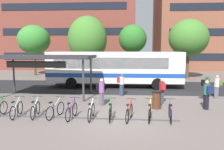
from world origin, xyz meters
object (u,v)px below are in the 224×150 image
at_px(parked_bicycle_red_7, 129,113).
at_px(trash_bin, 157,100).
at_px(street_tree_0, 87,39).
at_px(parked_bicycle_purple_4, 72,111).
at_px(city_bus, 115,68).
at_px(parked_bicycle_yellow_8, 150,113).
at_px(transit_shelter, 44,58).
at_px(commuter_navy_pack_3, 207,93).
at_px(commuter_olive_pack_5, 217,85).
at_px(parked_bicycle_purple_9, 170,113).
at_px(commuter_red_pack_1, 162,89).
at_px(street_tree_1, 133,39).
at_px(parked_bicycle_white_5, 91,112).
at_px(parked_bicycle_silver_3, 55,110).
at_px(parked_bicycle_silver_2, 35,110).
at_px(commuter_black_pack_2, 101,90).
at_px(commuter_red_pack_4, 121,83).
at_px(commuter_black_pack_0, 206,86).
at_px(parked_bicycle_silver_1, 17,110).
at_px(street_tree_3, 34,40).
at_px(parked_bicycle_green_6, 110,112).
at_px(street_tree_2, 188,38).

relative_size(parked_bicycle_red_7, trash_bin, 1.65).
bearing_deg(street_tree_0, parked_bicycle_purple_4, -82.81).
height_order(city_bus, parked_bicycle_yellow_8, city_bus).
xyz_separation_m(transit_shelter, commuter_navy_pack_3, (10.61, -2.89, -1.86)).
bearing_deg(commuter_olive_pack_5, parked_bicycle_purple_9, 72.14).
height_order(commuter_red_pack_1, street_tree_1, street_tree_1).
xyz_separation_m(commuter_olive_pack_5, trash_bin, (-4.59, -3.00, -0.43)).
distance_m(parked_bicycle_white_5, transit_shelter, 7.09).
xyz_separation_m(parked_bicycle_silver_3, parked_bicycle_white_5, (1.88, -0.15, 0.00)).
distance_m(parked_bicycle_silver_2, parked_bicycle_purple_4, 1.95).
bearing_deg(commuter_navy_pack_3, parked_bicycle_white_5, 92.47).
bearing_deg(commuter_navy_pack_3, commuter_olive_pack_5, -46.73).
relative_size(transit_shelter, street_tree_1, 1.13).
bearing_deg(city_bus, parked_bicycle_yellow_8, -77.17).
xyz_separation_m(commuter_black_pack_2, commuter_red_pack_4, (1.16, 2.98, -0.01)).
height_order(transit_shelter, commuter_navy_pack_3, transit_shelter).
distance_m(parked_bicycle_purple_4, commuter_olive_pack_5, 10.54).
bearing_deg(commuter_black_pack_0, commuter_black_pack_2, -177.02).
xyz_separation_m(parked_bicycle_silver_1, trash_bin, (7.44, 2.16, 0.13)).
height_order(city_bus, street_tree_3, street_tree_3).
bearing_deg(street_tree_1, parked_bicycle_silver_3, -104.14).
xyz_separation_m(commuter_olive_pack_5, street_tree_0, (-11.16, 11.02, 3.64)).
height_order(parked_bicycle_silver_1, parked_bicycle_red_7, same).
xyz_separation_m(city_bus, parked_bicycle_red_7, (1.23, -9.63, -1.39)).
bearing_deg(commuter_red_pack_1, transit_shelter, 70.83).
bearing_deg(commuter_black_pack_0, commuter_red_pack_4, 156.01).
bearing_deg(city_bus, parked_bicycle_red_7, -83.09).
bearing_deg(parked_bicycle_purple_4, parked_bicycle_silver_2, 90.19).
relative_size(transit_shelter, street_tree_3, 1.11).
height_order(parked_bicycle_purple_4, commuter_olive_pack_5, commuter_olive_pack_5).
height_order(commuter_navy_pack_3, commuter_olive_pack_5, commuter_navy_pack_3).
height_order(parked_bicycle_silver_3, street_tree_3, street_tree_3).
relative_size(city_bus, commuter_red_pack_4, 7.29).
bearing_deg(commuter_red_pack_1, street_tree_1, -1.21).
relative_size(parked_bicycle_green_6, parked_bicycle_yellow_8, 1.01).
distance_m(parked_bicycle_silver_1, parked_bicycle_purple_4, 2.92).
bearing_deg(street_tree_3, parked_bicycle_white_5, -60.00).
xyz_separation_m(parked_bicycle_silver_1, street_tree_2, (12.62, 15.71, 4.29)).
bearing_deg(commuter_red_pack_1, street_tree_0, 20.78).
bearing_deg(parked_bicycle_silver_1, street_tree_3, 14.28).
bearing_deg(street_tree_1, commuter_red_pack_4, -95.24).
bearing_deg(commuter_black_pack_2, commuter_red_pack_1, 49.72).
distance_m(parked_bicycle_green_6, commuter_red_pack_4, 5.80).
bearing_deg(parked_bicycle_purple_9, commuter_black_pack_2, 59.80).
bearing_deg(street_tree_3, parked_bicycle_yellow_8, -53.46).
relative_size(commuter_black_pack_0, street_tree_0, 0.24).
distance_m(commuter_black_pack_2, commuter_olive_pack_5, 8.31).
bearing_deg(commuter_red_pack_1, parked_bicycle_silver_1, 105.09).
distance_m(commuter_black_pack_0, street_tree_1, 14.02).
bearing_deg(parked_bicycle_red_7, parked_bicycle_silver_2, 98.15).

